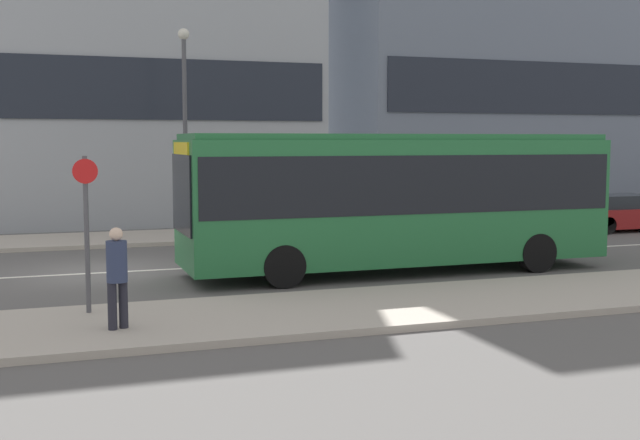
{
  "coord_description": "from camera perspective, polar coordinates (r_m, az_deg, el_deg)",
  "views": [
    {
      "loc": [
        -1.46,
        -20.02,
        3.22
      ],
      "look_at": [
        4.84,
        -1.91,
        1.31
      ],
      "focal_mm": 45.0,
      "sensor_mm": 36.0,
      "label": 1
    }
  ],
  "objects": [
    {
      "name": "pedestrian_near_stop",
      "position": [
        13.55,
        -14.24,
        -3.58
      ],
      "size": [
        0.34,
        0.34,
        1.68
      ],
      "rotation": [
        0.0,
        0.0,
        0.4
      ],
      "color": "#23232D",
      "rests_on": "sidewalk_near"
    },
    {
      "name": "sidewalk_near",
      "position": [
        14.2,
        -12.92,
        -7.31
      ],
      "size": [
        44.0,
        3.5,
        0.13
      ],
      "color": "#B2A899",
      "rests_on": "ground_plane"
    },
    {
      "name": "city_bus",
      "position": [
        19.64,
        5.45,
        1.91
      ],
      "size": [
        10.49,
        2.66,
        3.37
      ],
      "rotation": [
        0.0,
        0.0,
        -0.05
      ],
      "color": "#236B38",
      "rests_on": "ground_plane"
    },
    {
      "name": "lane_centerline",
      "position": [
        20.32,
        -14.86,
        -3.62
      ],
      "size": [
        41.8,
        0.16,
        0.01
      ],
      "color": "silver",
      "rests_on": "ground_plane"
    },
    {
      "name": "parked_car_0",
      "position": [
        27.73,
        13.24,
        0.2
      ],
      "size": [
        4.16,
        1.71,
        1.37
      ],
      "color": "silver",
      "rests_on": "ground_plane"
    },
    {
      "name": "ground_plane",
      "position": [
        20.33,
        -14.86,
        -3.63
      ],
      "size": [
        120.0,
        120.0,
        0.0
      ],
      "primitive_type": "plane",
      "color": "#595654"
    },
    {
      "name": "parked_car_1",
      "position": [
        30.68,
        20.69,
        0.44
      ],
      "size": [
        4.1,
        1.75,
        1.29
      ],
      "color": "maroon",
      "rests_on": "ground_plane"
    },
    {
      "name": "street_lamp",
      "position": [
        25.93,
        -9.59,
        7.71
      ],
      "size": [
        0.36,
        0.36,
        6.59
      ],
      "color": "#4C4C51",
      "rests_on": "sidewalk_far"
    },
    {
      "name": "bus_stop_sign",
      "position": [
        14.87,
        -16.28,
        -0.15
      ],
      "size": [
        0.44,
        0.12,
        2.82
      ],
      "color": "#4C4C51",
      "rests_on": "sidewalk_near"
    },
    {
      "name": "sidewalk_far",
      "position": [
        26.49,
        -15.9,
        -1.38
      ],
      "size": [
        44.0,
        3.5,
        0.13
      ],
      "color": "#B2A899",
      "rests_on": "ground_plane"
    }
  ]
}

